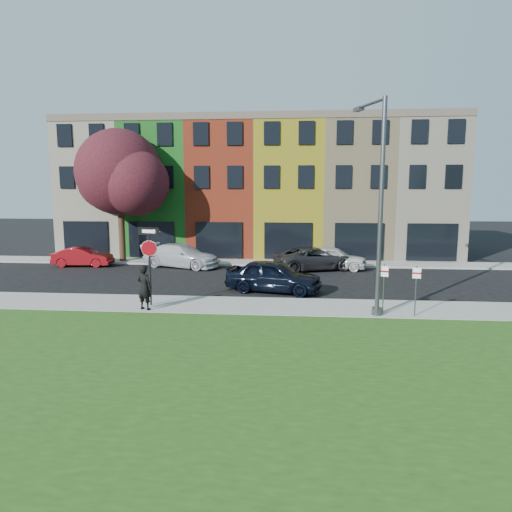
# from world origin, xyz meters

# --- Properties ---
(ground) EXTENTS (120.00, 120.00, 0.00)m
(ground) POSITION_xyz_m (0.00, 0.00, 0.00)
(ground) COLOR black
(ground) RESTS_ON ground
(sidewalk_near) EXTENTS (40.00, 3.00, 0.12)m
(sidewalk_near) POSITION_xyz_m (2.00, 3.00, 0.06)
(sidewalk_near) COLOR gray
(sidewalk_near) RESTS_ON ground
(sidewalk_far) EXTENTS (40.00, 2.40, 0.12)m
(sidewalk_far) POSITION_xyz_m (-3.00, 15.00, 0.06)
(sidewalk_far) COLOR gray
(sidewalk_far) RESTS_ON ground
(rowhouse_block) EXTENTS (30.00, 10.12, 10.00)m
(rowhouse_block) POSITION_xyz_m (-2.50, 21.18, 4.99)
(rowhouse_block) COLOR beige
(rowhouse_block) RESTS_ON ground
(stop_sign) EXTENTS (1.02, 0.33, 3.41)m
(stop_sign) POSITION_xyz_m (-5.76, 2.67, 2.53)
(stop_sign) COLOR black
(stop_sign) RESTS_ON sidewalk_near
(man) EXTENTS (1.00, 0.92, 1.91)m
(man) POSITION_xyz_m (-5.76, 1.90, 1.07)
(man) COLOR black
(man) RESTS_ON sidewalk_near
(sedan_near) EXTENTS (4.16, 5.71, 1.64)m
(sedan_near) POSITION_xyz_m (-0.53, 6.22, 0.82)
(sedan_near) COLOR black
(sedan_near) RESTS_ON ground
(parked_car_red) EXTENTS (1.91, 4.10, 1.29)m
(parked_car_red) POSITION_xyz_m (-13.71, 12.81, 0.64)
(parked_car_red) COLOR maroon
(parked_car_red) RESTS_ON ground
(parked_car_silver) EXTENTS (5.19, 6.54, 1.54)m
(parked_car_silver) POSITION_xyz_m (-7.02, 13.11, 0.77)
(parked_car_silver) COLOR silver
(parked_car_silver) RESTS_ON ground
(parked_car_dark) EXTENTS (5.87, 6.85, 1.46)m
(parked_car_dark) POSITION_xyz_m (1.80, 12.82, 0.73)
(parked_car_dark) COLOR black
(parked_car_dark) RESTS_ON ground
(parked_car_white) EXTENTS (3.24, 4.95, 1.48)m
(parked_car_white) POSITION_xyz_m (2.96, 13.19, 0.74)
(parked_car_white) COLOR silver
(parked_car_white) RESTS_ON ground
(street_lamp) EXTENTS (1.13, 2.47, 8.53)m
(street_lamp) POSITION_xyz_m (3.78, 2.09, 4.42)
(street_lamp) COLOR #4B4E50
(street_lamp) RESTS_ON sidewalk_near
(parking_sign_a) EXTENTS (0.30, 0.16, 2.09)m
(parking_sign_a) POSITION_xyz_m (4.08, 1.89, 1.43)
(parking_sign_a) COLOR #4B4E50
(parking_sign_a) RESTS_ON sidewalk_near
(parking_sign_b) EXTENTS (0.32, 0.11, 2.03)m
(parking_sign_b) POSITION_xyz_m (5.34, 1.89, 1.40)
(parking_sign_b) COLOR #4B4E50
(parking_sign_b) RESTS_ON sidewalk_near
(tree_purple) EXTENTS (7.11, 6.22, 9.16)m
(tree_purple) POSITION_xyz_m (-11.58, 14.81, 6.16)
(tree_purple) COLOR black
(tree_purple) RESTS_ON sidewalk_far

